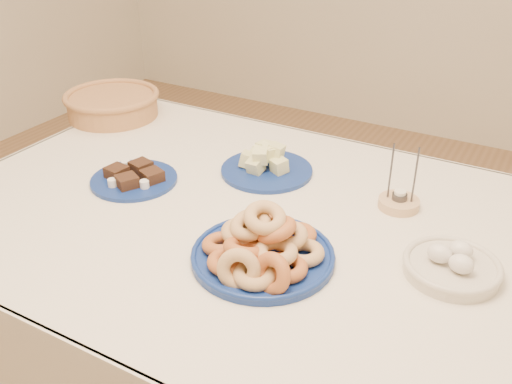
% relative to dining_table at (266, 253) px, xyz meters
% --- Properties ---
extents(dining_table, '(1.71, 1.11, 0.75)m').
position_rel_dining_table_xyz_m(dining_table, '(0.00, 0.00, 0.00)').
color(dining_table, brown).
rests_on(dining_table, ground).
extents(donut_platter, '(0.37, 0.37, 0.15)m').
position_rel_dining_table_xyz_m(donut_platter, '(0.08, -0.16, 0.14)').
color(donut_platter, navy).
rests_on(donut_platter, dining_table).
extents(melon_plate, '(0.31, 0.31, 0.09)m').
position_rel_dining_table_xyz_m(melon_plate, '(-0.12, 0.22, 0.13)').
color(melon_plate, navy).
rests_on(melon_plate, dining_table).
extents(brownie_plate, '(0.30, 0.30, 0.04)m').
position_rel_dining_table_xyz_m(brownie_plate, '(-0.41, -0.01, 0.12)').
color(brownie_plate, navy).
rests_on(brownie_plate, dining_table).
extents(wicker_basket, '(0.35, 0.35, 0.09)m').
position_rel_dining_table_xyz_m(wicker_basket, '(-0.80, 0.34, 0.15)').
color(wicker_basket, '#95623B').
rests_on(wicker_basket, dining_table).
extents(candle_holder, '(0.12, 0.12, 0.17)m').
position_rel_dining_table_xyz_m(candle_holder, '(0.27, 0.21, 0.12)').
color(candle_holder, tan).
rests_on(candle_holder, dining_table).
extents(egg_bowl, '(0.23, 0.23, 0.07)m').
position_rel_dining_table_xyz_m(egg_bowl, '(0.45, -0.00, 0.13)').
color(egg_bowl, beige).
rests_on(egg_bowl, dining_table).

